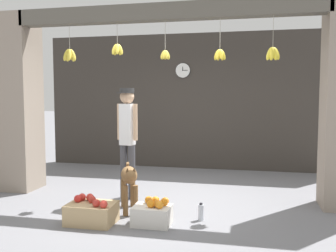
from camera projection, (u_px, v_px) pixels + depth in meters
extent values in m
plane|color=slate|center=(162.00, 202.00, 5.59)|extent=(60.00, 60.00, 0.00)
cube|color=#38332D|center=(191.00, 101.00, 8.18)|extent=(6.53, 0.12, 2.93)
cube|color=gray|center=(16.00, 103.00, 6.32)|extent=(0.70, 0.60, 2.93)
cube|color=#5B564C|center=(164.00, 12.00, 5.48)|extent=(4.63, 0.24, 0.24)
cylinder|color=#B2AD99|center=(69.00, 37.00, 5.84)|extent=(0.01, 0.01, 0.37)
ellipsoid|color=gold|center=(73.00, 55.00, 5.85)|extent=(0.14, 0.07, 0.21)
ellipsoid|color=gold|center=(72.00, 55.00, 5.91)|extent=(0.10, 0.13, 0.22)
ellipsoid|color=gold|center=(68.00, 55.00, 5.90)|extent=(0.13, 0.11, 0.22)
ellipsoid|color=gold|center=(66.00, 55.00, 5.84)|extent=(0.13, 0.11, 0.22)
ellipsoid|color=gold|center=(69.00, 55.00, 5.81)|extent=(0.10, 0.13, 0.22)
cylinder|color=#B2AD99|center=(117.00, 34.00, 5.70)|extent=(0.01, 0.01, 0.31)
ellipsoid|color=gold|center=(120.00, 49.00, 5.71)|extent=(0.12, 0.07, 0.18)
ellipsoid|color=gold|center=(119.00, 50.00, 5.76)|extent=(0.08, 0.12, 0.19)
ellipsoid|color=gold|center=(116.00, 50.00, 5.76)|extent=(0.11, 0.10, 0.19)
ellipsoid|color=gold|center=(114.00, 49.00, 5.70)|extent=(0.11, 0.10, 0.19)
ellipsoid|color=gold|center=(117.00, 49.00, 5.68)|extent=(0.08, 0.12, 0.19)
cylinder|color=#B2AD99|center=(165.00, 36.00, 5.51)|extent=(0.01, 0.01, 0.43)
ellipsoid|color=gold|center=(168.00, 55.00, 5.53)|extent=(0.10, 0.05, 0.15)
ellipsoid|color=gold|center=(167.00, 55.00, 5.56)|extent=(0.08, 0.09, 0.16)
ellipsoid|color=gold|center=(165.00, 55.00, 5.57)|extent=(0.06, 0.10, 0.15)
ellipsoid|color=gold|center=(163.00, 55.00, 5.56)|extent=(0.09, 0.07, 0.15)
ellipsoid|color=gold|center=(163.00, 55.00, 5.53)|extent=(0.09, 0.07, 0.15)
ellipsoid|color=gold|center=(164.00, 55.00, 5.50)|extent=(0.06, 0.10, 0.15)
ellipsoid|color=gold|center=(166.00, 55.00, 5.50)|extent=(0.08, 0.09, 0.16)
cylinder|color=#B2AD99|center=(220.00, 34.00, 5.34)|extent=(0.01, 0.01, 0.44)
ellipsoid|color=yellow|center=(223.00, 55.00, 5.35)|extent=(0.11, 0.06, 0.17)
ellipsoid|color=yellow|center=(222.00, 55.00, 5.39)|extent=(0.09, 0.11, 0.18)
ellipsoid|color=yellow|center=(219.00, 55.00, 5.40)|extent=(0.09, 0.11, 0.18)
ellipsoid|color=yellow|center=(217.00, 55.00, 5.37)|extent=(0.11, 0.06, 0.17)
ellipsoid|color=yellow|center=(218.00, 55.00, 5.33)|extent=(0.09, 0.11, 0.18)
ellipsoid|color=yellow|center=(221.00, 54.00, 5.32)|extent=(0.09, 0.11, 0.18)
cylinder|color=#B2AD99|center=(273.00, 31.00, 5.15)|extent=(0.01, 0.01, 0.43)
ellipsoid|color=yellow|center=(276.00, 54.00, 5.16)|extent=(0.13, 0.07, 0.20)
ellipsoid|color=yellow|center=(275.00, 54.00, 5.21)|extent=(0.11, 0.12, 0.21)
ellipsoid|color=yellow|center=(272.00, 54.00, 5.22)|extent=(0.08, 0.13, 0.20)
ellipsoid|color=yellow|center=(269.00, 54.00, 5.20)|extent=(0.12, 0.10, 0.20)
ellipsoid|color=yellow|center=(270.00, 54.00, 5.16)|extent=(0.12, 0.10, 0.20)
ellipsoid|color=yellow|center=(272.00, 53.00, 5.13)|extent=(0.08, 0.13, 0.20)
ellipsoid|color=yellow|center=(275.00, 53.00, 5.13)|extent=(0.11, 0.12, 0.21)
ellipsoid|color=brown|center=(129.00, 175.00, 5.15)|extent=(0.42, 0.60, 0.22)
cylinder|color=brown|center=(135.00, 200.00, 4.98)|extent=(0.07, 0.07, 0.40)
cylinder|color=brown|center=(125.00, 201.00, 4.95)|extent=(0.07, 0.07, 0.40)
cylinder|color=brown|center=(133.00, 192.00, 5.39)|extent=(0.07, 0.07, 0.40)
cylinder|color=brown|center=(124.00, 193.00, 5.36)|extent=(0.07, 0.07, 0.40)
ellipsoid|color=brown|center=(131.00, 176.00, 4.84)|extent=(0.21, 0.24, 0.15)
cone|color=brown|center=(134.00, 170.00, 4.85)|extent=(0.05, 0.05, 0.06)
cone|color=brown|center=(127.00, 170.00, 4.83)|extent=(0.05, 0.05, 0.06)
cylinder|color=brown|center=(127.00, 169.00, 5.44)|extent=(0.11, 0.18, 0.23)
cylinder|color=#424247|center=(132.00, 172.00, 5.75)|extent=(0.11, 0.11, 0.84)
cylinder|color=#424247|center=(124.00, 171.00, 5.80)|extent=(0.11, 0.11, 0.84)
cube|color=white|center=(127.00, 124.00, 5.72)|extent=(0.23, 0.20, 0.63)
cylinder|color=tan|center=(135.00, 122.00, 5.66)|extent=(0.06, 0.06, 0.55)
cylinder|color=tan|center=(119.00, 122.00, 5.77)|extent=(0.06, 0.06, 0.55)
sphere|color=tan|center=(127.00, 97.00, 5.68)|extent=(0.22, 0.22, 0.22)
cylinder|color=#2D2D2D|center=(127.00, 91.00, 5.68)|extent=(0.22, 0.22, 0.08)
cube|color=#2D2D2D|center=(124.00, 93.00, 5.58)|extent=(0.20, 0.15, 0.01)
cube|color=silver|center=(152.00, 216.00, 4.60)|extent=(0.46, 0.35, 0.24)
sphere|color=orange|center=(160.00, 205.00, 4.50)|extent=(0.10, 0.10, 0.10)
sphere|color=orange|center=(157.00, 204.00, 4.55)|extent=(0.10, 0.10, 0.10)
sphere|color=orange|center=(156.00, 200.00, 4.70)|extent=(0.10, 0.10, 0.10)
sphere|color=orange|center=(165.00, 201.00, 4.66)|extent=(0.10, 0.10, 0.10)
sphere|color=orange|center=(149.00, 200.00, 4.71)|extent=(0.10, 0.10, 0.10)
sphere|color=orange|center=(150.00, 201.00, 4.69)|extent=(0.10, 0.10, 0.10)
sphere|color=orange|center=(151.00, 204.00, 4.54)|extent=(0.10, 0.10, 0.10)
sphere|color=orange|center=(164.00, 202.00, 4.61)|extent=(0.10, 0.10, 0.10)
cube|color=tan|center=(92.00, 213.00, 4.66)|extent=(0.58, 0.43, 0.25)
sphere|color=red|center=(90.00, 197.00, 4.77)|extent=(0.10, 0.10, 0.10)
sphere|color=red|center=(78.00, 199.00, 4.71)|extent=(0.10, 0.10, 0.10)
sphere|color=red|center=(104.00, 204.00, 4.47)|extent=(0.10, 0.10, 0.10)
sphere|color=red|center=(92.00, 199.00, 4.67)|extent=(0.10, 0.10, 0.10)
sphere|color=red|center=(82.00, 197.00, 4.78)|extent=(0.10, 0.10, 0.10)
sphere|color=red|center=(96.00, 203.00, 4.51)|extent=(0.10, 0.10, 0.10)
cylinder|color=silver|center=(201.00, 212.00, 4.78)|extent=(0.07, 0.07, 0.20)
cylinder|color=black|center=(201.00, 204.00, 4.77)|extent=(0.04, 0.04, 0.02)
cylinder|color=black|center=(183.00, 70.00, 8.10)|extent=(0.33, 0.01, 0.33)
cylinder|color=white|center=(183.00, 70.00, 8.08)|extent=(0.31, 0.02, 0.31)
cube|color=black|center=(183.00, 69.00, 8.07)|extent=(0.01, 0.01, 0.09)
cube|color=black|center=(185.00, 70.00, 8.06)|extent=(0.12, 0.01, 0.01)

